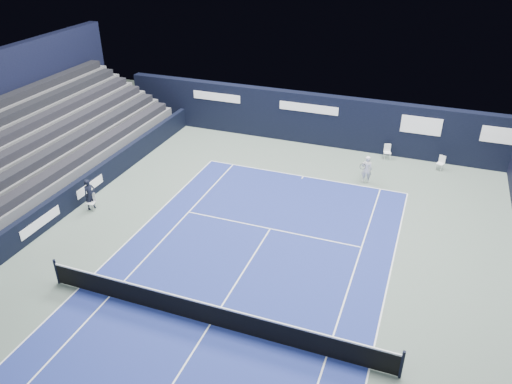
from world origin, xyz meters
TOP-DOWN VIEW (x-y plane):
  - ground at (0.00, 2.00)m, footprint 48.00×48.00m
  - court_surface at (0.00, 0.00)m, footprint 10.97×23.77m
  - folding_chair_back_a at (3.89, 15.80)m, footprint 0.48×0.50m
  - folding_chair_back_b at (6.88, 15.34)m, footprint 0.47×0.46m
  - line_judge_chair at (-8.57, 5.04)m, footprint 0.44×0.43m
  - line_judge at (-8.65, 5.10)m, footprint 0.56×0.66m
  - court_markings at (0.00, 0.00)m, footprint 11.03×23.83m
  - tennis_net at (0.00, 0.00)m, footprint 12.90×0.10m
  - back_sponsor_wall at (0.01, 16.50)m, footprint 26.00×0.63m
  - side_barrier_left at (-9.50, 5.97)m, footprint 0.33×22.00m
  - spectator_stand at (-13.28, 6.99)m, footprint 6.00×18.00m
  - tennis_player at (3.25, 12.38)m, footprint 0.62×0.85m

SIDE VIEW (x-z plane):
  - ground at x=0.00m, z-range 0.00..0.00m
  - court_surface at x=0.00m, z-range 0.00..0.01m
  - court_markings at x=0.00m, z-range 0.01..0.01m
  - folding_chair_back_b at x=6.88m, z-range 0.06..0.88m
  - line_judge_chair at x=-8.57m, z-range 0.06..0.91m
  - tennis_net at x=0.00m, z-range -0.04..1.06m
  - folding_chair_back_a at x=3.89m, z-range 0.14..1.01m
  - side_barrier_left at x=-9.50m, z-range 0.00..1.20m
  - tennis_player at x=3.25m, z-range 0.00..1.53m
  - line_judge at x=-8.65m, z-range 0.00..1.54m
  - back_sponsor_wall at x=0.01m, z-range 0.00..3.10m
  - spectator_stand at x=-13.28m, z-range -1.25..5.15m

